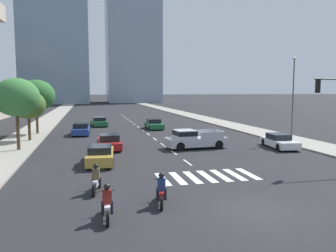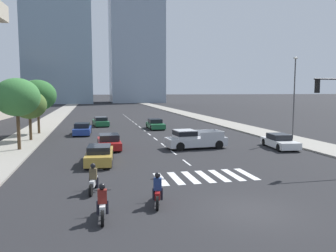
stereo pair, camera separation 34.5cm
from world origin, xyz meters
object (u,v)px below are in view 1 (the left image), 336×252
at_px(sedan_white_0, 279,141).
at_px(street_tree_nearest, 16,97).
at_px(pickup_truck, 193,139).
at_px(sedan_red_1, 109,142).
at_px(sedan_gold_5, 100,155).
at_px(street_lamp_east, 293,92).
at_px(motorcycle_trailing, 107,205).
at_px(sedan_green_3, 154,124).
at_px(street_tree_second, 28,105).
at_px(sedan_green_2, 99,122).
at_px(motorcycle_third, 96,181).
at_px(sedan_blue_4, 81,129).
at_px(street_tree_third, 36,95).
at_px(motorcycle_lead, 161,192).

height_order(sedan_white_0, street_tree_nearest, street_tree_nearest).
distance_m(pickup_truck, sedan_red_1, 7.43).
relative_size(sedan_gold_5, street_lamp_east, 0.57).
xyz_separation_m(sedan_red_1, sedan_gold_5, (-0.96, -5.90, 0.00)).
bearing_deg(sedan_gold_5, motorcycle_trailing, -175.91).
relative_size(sedan_green_3, street_lamp_east, 0.54).
distance_m(motorcycle_trailing, sedan_gold_5, 10.59).
relative_size(motorcycle_trailing, street_tree_second, 0.42).
height_order(sedan_green_2, street_tree_second, street_tree_second).
bearing_deg(pickup_truck, sedan_green_3, -92.69).
height_order(motorcycle_trailing, motorcycle_third, same).
bearing_deg(motorcycle_trailing, sedan_gold_5, 1.87).
bearing_deg(motorcycle_third, sedan_blue_4, 13.80).
height_order(sedan_green_2, sedan_green_3, sedan_green_2).
bearing_deg(street_tree_second, street_tree_third, 90.00).
relative_size(sedan_white_0, street_lamp_east, 0.56).
relative_size(motorcycle_trailing, sedan_white_0, 0.45).
bearing_deg(sedan_white_0, pickup_truck, -95.60).
bearing_deg(street_tree_third, street_tree_nearest, -90.00).
bearing_deg(street_tree_nearest, street_tree_second, 90.00).
distance_m(motorcycle_trailing, street_lamp_east, 26.81).
bearing_deg(motorcycle_lead, sedan_blue_4, 20.96).
distance_m(motorcycle_trailing, street_tree_third, 28.96).
relative_size(sedan_white_0, sedan_red_1, 0.97).
height_order(motorcycle_lead, sedan_green_3, motorcycle_lead).
bearing_deg(sedan_green_3, street_tree_second, -61.08).
distance_m(sedan_green_3, street_tree_nearest, 20.20).
bearing_deg(sedan_gold_5, street_lamp_east, -65.95).
relative_size(motorcycle_lead, sedan_blue_4, 0.46).
distance_m(sedan_gold_5, street_tree_nearest, 9.92).
bearing_deg(motorcycle_lead, street_lamp_east, -34.76).
distance_m(street_lamp_east, street_tree_third, 28.27).
distance_m(pickup_truck, street_tree_second, 16.82).
bearing_deg(pickup_truck, motorcycle_trailing, 56.45).
bearing_deg(street_tree_third, motorcycle_third, -75.89).
xyz_separation_m(motorcycle_trailing, sedan_white_0, (15.96, 13.47, -0.01)).
relative_size(motorcycle_third, sedan_blue_4, 0.46).
bearing_deg(street_tree_third, sedan_white_0, -32.96).
bearing_deg(street_tree_third, sedan_red_1, -56.90).
xyz_separation_m(sedan_red_1, street_tree_nearest, (-7.48, 0.45, 3.94)).
bearing_deg(street_tree_nearest, sedan_red_1, -3.47).
bearing_deg(sedan_green_2, street_tree_third, 131.77).
bearing_deg(motorcycle_lead, pickup_truck, -10.99).
bearing_deg(motorcycle_third, sedan_green_3, -6.05).
height_order(sedan_green_3, sedan_gold_5, sedan_green_3).
height_order(sedan_green_3, sedan_blue_4, sedan_blue_4).
bearing_deg(sedan_gold_5, motorcycle_lead, -161.10).
distance_m(sedan_green_2, street_tree_third, 11.47).
bearing_deg(street_tree_second, motorcycle_lead, -67.38).
bearing_deg(sedan_green_3, sedan_green_2, -127.52).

